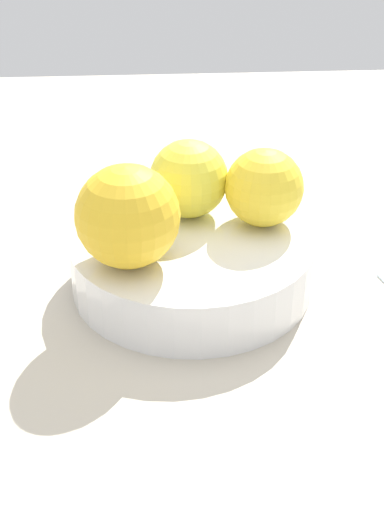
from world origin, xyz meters
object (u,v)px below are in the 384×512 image
at_px(orange_in_bowl_0, 191,179).
at_px(orange_in_bowl_2, 264,187).
at_px(orange_in_bowl_1, 128,216).
at_px(fruit_bowl, 192,262).

relative_size(orange_in_bowl_0, orange_in_bowl_2, 1.02).
bearing_deg(orange_in_bowl_1, orange_in_bowl_2, -153.24).
xyz_separation_m(fruit_bowl, orange_in_bowl_1, (0.05, 0.03, 0.06)).
bearing_deg(orange_in_bowl_1, orange_in_bowl_0, -124.73).
height_order(orange_in_bowl_1, orange_in_bowl_2, orange_in_bowl_1).
distance_m(orange_in_bowl_0, orange_in_bowl_1, 0.09).
bearing_deg(orange_in_bowl_0, orange_in_bowl_1, 55.27).
distance_m(orange_in_bowl_0, orange_in_bowl_2, 0.06).
height_order(fruit_bowl, orange_in_bowl_0, orange_in_bowl_0).
xyz_separation_m(orange_in_bowl_1, orange_in_bowl_2, (-0.10, -0.05, -0.01)).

